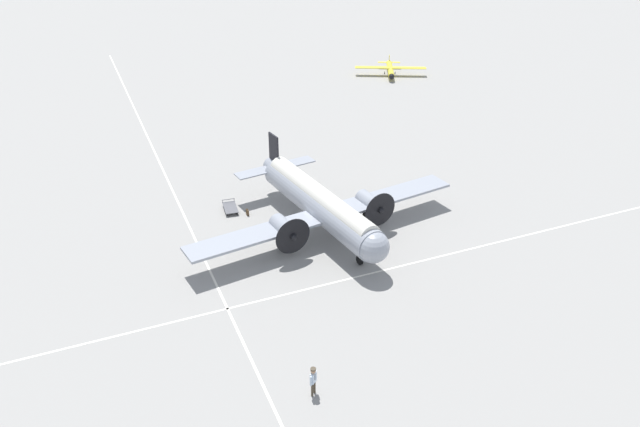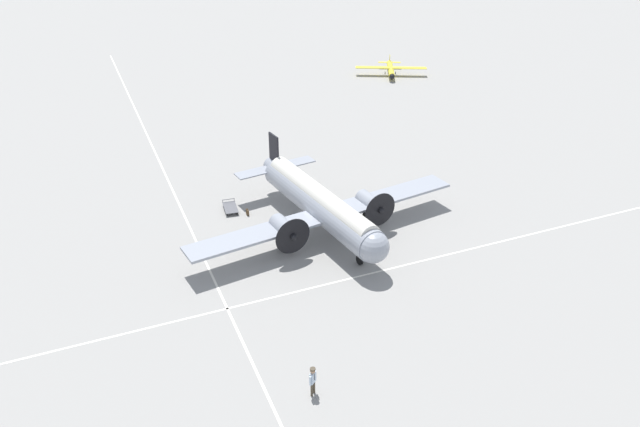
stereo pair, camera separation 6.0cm
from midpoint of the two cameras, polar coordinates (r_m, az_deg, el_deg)
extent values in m
plane|color=gray|center=(48.64, -0.04, -1.59)|extent=(300.00, 300.00, 0.00)
cube|color=silver|center=(46.40, -10.70, -3.81)|extent=(120.00, 0.16, 0.01)
cube|color=silver|center=(43.47, 3.42, -5.78)|extent=(0.16, 120.00, 0.01)
cylinder|color=#9399A3|center=(47.52, -0.04, 0.78)|extent=(14.22, 4.38, 2.37)
cylinder|color=silver|center=(47.21, -0.04, 1.48)|extent=(13.44, 3.58, 1.66)
sphere|color=#9399A3|center=(42.48, 4.85, -3.07)|extent=(2.25, 2.25, 2.25)
cylinder|color=#9399A3|center=(52.96, -3.96, 3.98)|extent=(2.90, 1.69, 1.30)
cube|color=black|center=(52.70, -4.28, 5.82)|extent=(1.54, 0.36, 2.73)
cube|color=#9399A3|center=(53.18, -4.13, 4.23)|extent=(2.39, 7.26, 0.10)
cube|color=#9399A3|center=(46.89, 0.61, -0.04)|extent=(5.44, 22.40, 0.20)
cylinder|color=#9399A3|center=(48.57, 4.57, 0.98)|extent=(2.56, 1.64, 1.30)
cylinder|color=black|center=(47.64, 5.48, 0.34)|extent=(0.44, 2.72, 2.74)
sphere|color=black|center=(47.56, 5.57, 0.28)|extent=(0.46, 0.46, 0.46)
cylinder|color=#9399A3|center=(45.08, -3.34, -1.36)|extent=(2.56, 1.64, 1.30)
cylinder|color=black|center=(44.08, -2.54, -2.11)|extent=(0.44, 2.72, 2.74)
sphere|color=black|center=(43.99, -2.46, -2.17)|extent=(0.46, 0.46, 0.46)
cylinder|color=#4C4C51|center=(49.21, 4.37, 0.08)|extent=(0.18, 0.18, 0.94)
cylinder|color=black|center=(49.44, 4.35, -0.40)|extent=(1.13, 0.46, 1.10)
cylinder|color=#4C4C51|center=(45.77, -3.45, -2.30)|extent=(0.18, 0.18, 0.94)
cylinder|color=black|center=(46.02, -3.43, -2.80)|extent=(1.13, 0.46, 1.10)
cylinder|color=#4C4C51|center=(44.33, 3.62, -3.81)|extent=(0.14, 0.14, 0.87)
cylinder|color=black|center=(44.57, 3.60, -4.27)|extent=(0.72, 0.28, 0.70)
cylinder|color=#473D2D|center=(34.71, -0.56, -15.55)|extent=(0.13, 0.13, 0.87)
cylinder|color=#473D2D|center=(34.55, -0.77, -15.81)|extent=(0.13, 0.13, 0.87)
cube|color=silver|center=(34.10, -0.67, -14.76)|extent=(0.42, 0.45, 0.66)
sphere|color=tan|center=(33.77, -0.68, -14.19)|extent=(0.29, 0.29, 0.29)
cylinder|color=silver|center=(34.28, -0.45, -14.54)|extent=(0.10, 0.10, 0.62)
cylinder|color=silver|center=(33.96, -0.90, -15.07)|extent=(0.10, 0.10, 0.62)
cube|color=black|center=(34.00, -0.51, -14.73)|extent=(0.04, 0.05, 0.42)
cylinder|color=#473D2D|center=(33.69, -0.68, -14.03)|extent=(0.43, 0.43, 0.07)
cube|color=#47331E|center=(51.07, -6.69, 0.11)|extent=(0.41, 0.16, 0.48)
cube|color=#312315|center=(50.94, -6.71, 0.37)|extent=(0.15, 0.11, 0.02)
cube|color=#56565B|center=(51.86, -8.23, 0.55)|extent=(2.18, 1.27, 0.04)
cube|color=#56565B|center=(52.64, -8.42, 1.29)|extent=(0.16, 1.04, 0.04)
cylinder|color=#56565B|center=(52.74, -7.88, 1.25)|extent=(0.04, 0.04, 0.22)
cylinder|color=#56565B|center=(52.64, -8.94, 1.11)|extent=(0.04, 0.04, 0.22)
cylinder|color=black|center=(51.29, -7.62, 0.05)|extent=(0.28, 0.09, 0.28)
cylinder|color=black|center=(51.20, -8.54, -0.07)|extent=(0.28, 0.09, 0.28)
cylinder|color=black|center=(52.67, -7.90, 0.86)|extent=(0.28, 0.09, 0.28)
cylinder|color=black|center=(52.59, -8.80, 0.73)|extent=(0.28, 0.09, 0.28)
cylinder|color=yellow|center=(87.52, 6.42, 12.96)|extent=(6.12, 3.42, 0.78)
sphere|color=black|center=(84.33, 6.55, 12.33)|extent=(0.70, 0.70, 0.70)
cube|color=yellow|center=(87.09, 6.45, 13.11)|extent=(4.97, 9.10, 0.08)
cube|color=yellow|center=(90.36, 6.33, 13.89)|extent=(0.54, 0.30, 1.02)
cube|color=yellow|center=(90.49, 6.31, 13.58)|extent=(1.78, 3.04, 0.04)
cylinder|color=black|center=(85.52, 6.48, 12.15)|extent=(0.29, 0.19, 0.28)
cylinder|color=#4C4C51|center=(85.49, 6.49, 12.21)|extent=(0.06, 0.06, 0.21)
cylinder|color=black|center=(88.08, 6.86, 12.63)|extent=(0.29, 0.19, 0.28)
cylinder|color=#4C4C51|center=(88.05, 6.86, 12.69)|extent=(0.06, 0.06, 0.21)
cylinder|color=black|center=(87.99, 5.91, 12.66)|extent=(0.29, 0.19, 0.28)
cylinder|color=#4C4C51|center=(87.96, 5.91, 12.73)|extent=(0.06, 0.06, 0.21)
camera|label=1|loc=(0.03, -90.04, -0.02)|focal=35.00mm
camera|label=2|loc=(0.03, 89.96, 0.02)|focal=35.00mm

